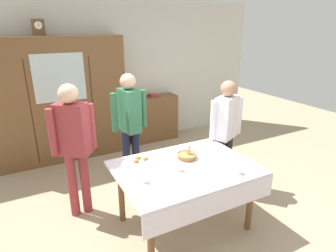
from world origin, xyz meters
TOP-DOWN VIEW (x-y plane):
  - ground_plane at (0.00, 0.00)m, footprint 12.00×12.00m
  - back_wall at (0.00, 2.65)m, footprint 6.40×0.10m
  - dining_table at (0.00, -0.23)m, footprint 1.51×1.12m
  - wall_cabinet at (-0.90, 2.35)m, footprint 2.16×0.46m
  - mantel_clock at (-1.08, 2.35)m, footprint 0.18×0.11m
  - bookshelf_low at (0.82, 2.41)m, footprint 0.99×0.35m
  - book_stack at (0.82, 2.41)m, footprint 0.16×0.21m
  - tea_cup_far_right at (-0.53, -0.30)m, footprint 0.13×0.13m
  - tea_cup_far_left at (-0.11, -0.26)m, footprint 0.13×0.13m
  - tea_cup_front_edge at (0.41, -0.61)m, footprint 0.13×0.13m
  - bread_basket at (0.13, -0.03)m, footprint 0.24×0.24m
  - pastry_plate at (-0.39, 0.14)m, footprint 0.28×0.28m
  - spoon_far_left at (0.60, -0.30)m, footprint 0.12×0.02m
  - spoon_far_right at (0.21, 0.19)m, footprint 0.12×0.02m
  - spoon_front_edge at (0.38, -0.22)m, footprint 0.12×0.02m
  - person_by_cabinet at (-1.02, 0.60)m, footprint 0.52×0.38m
  - person_behind_table_left at (-0.17, 1.05)m, footprint 0.52×0.38m
  - person_behind_table_right at (0.93, 0.26)m, footprint 0.52×0.34m

SIDE VIEW (x-z plane):
  - ground_plane at x=0.00m, z-range 0.00..0.00m
  - bookshelf_low at x=0.82m, z-range 0.00..0.91m
  - dining_table at x=0.00m, z-range 0.28..1.05m
  - spoon_far_left at x=0.60m, z-range 0.77..0.77m
  - spoon_far_right at x=0.21m, z-range 0.77..0.77m
  - spoon_front_edge at x=0.38m, z-range 0.77..0.77m
  - pastry_plate at x=-0.39m, z-range 0.76..0.80m
  - tea_cup_far_right at x=-0.53m, z-range 0.76..0.82m
  - tea_cup_front_edge at x=0.41m, z-range 0.76..0.82m
  - tea_cup_far_left at x=-0.11m, z-range 0.76..0.83m
  - bread_basket at x=0.13m, z-range 0.72..0.88m
  - book_stack at x=0.82m, z-range 0.90..0.96m
  - person_behind_table_right at x=0.93m, z-range 0.16..1.73m
  - person_behind_table_left at x=-0.17m, z-range 0.18..1.81m
  - person_by_cabinet at x=-1.02m, z-range 0.18..1.82m
  - wall_cabinet at x=-0.90m, z-range 0.00..2.09m
  - back_wall at x=0.00m, z-range 0.00..2.70m
  - mantel_clock at x=-1.08m, z-range 2.09..2.33m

